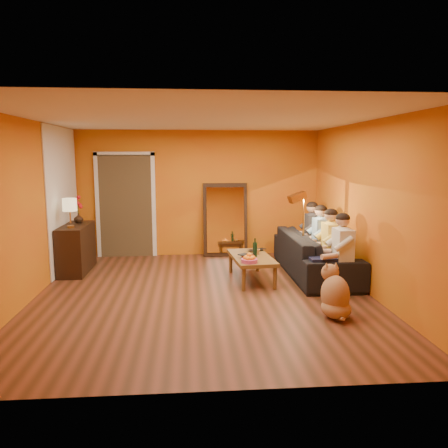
{
  "coord_description": "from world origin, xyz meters",
  "views": [
    {
      "loc": [
        -0.21,
        -6.35,
        2.07
      ],
      "look_at": [
        0.35,
        0.5,
        1.0
      ],
      "focal_mm": 35.0,
      "sensor_mm": 36.0,
      "label": 1
    }
  ],
  "objects": [
    {
      "name": "dog",
      "position": [
        1.68,
        -1.04,
        0.35
      ],
      "size": [
        0.42,
        0.62,
        0.7
      ],
      "primitive_type": null,
      "rotation": [
        0.0,
        0.0,
        -0.07
      ],
      "color": "#B0774F",
      "rests_on": "floor"
    },
    {
      "name": "flowers",
      "position": [
        -2.24,
        1.8,
        1.23
      ],
      "size": [
        0.17,
        0.17,
        0.51
      ],
      "primitive_type": null,
      "color": "red",
      "rests_on": "vase"
    },
    {
      "name": "sofa",
      "position": [
        2.0,
        1.0,
        0.36
      ],
      "size": [
        2.49,
        0.98,
        0.73
      ],
      "primitive_type": "imported",
      "rotation": [
        0.0,
        0.0,
        1.57
      ],
      "color": "black",
      "rests_on": "floor"
    },
    {
      "name": "mirror_glass",
      "position": [
        0.55,
        2.59,
        0.76
      ],
      "size": [
        0.78,
        0.21,
        1.35
      ],
      "primitive_type": "cube",
      "rotation": [
        -0.14,
        0.0,
        0.0
      ],
      "color": "white",
      "rests_on": "mirror_frame"
    },
    {
      "name": "person_far_left",
      "position": [
        2.13,
        -0.0,
        0.61
      ],
      "size": [
        0.7,
        0.44,
        1.22
      ],
      "primitive_type": null,
      "color": "beige",
      "rests_on": "sofa"
    },
    {
      "name": "white_accent",
      "position": [
        -2.48,
        1.75,
        1.3
      ],
      "size": [
        0.02,
        1.9,
        2.58
      ],
      "primitive_type": "cube",
      "color": "white",
      "rests_on": "wall_left"
    },
    {
      "name": "laptop",
      "position": [
        1.01,
        1.05,
        0.43
      ],
      "size": [
        0.41,
        0.36,
        0.03
      ],
      "primitive_type": "imported",
      "rotation": [
        0.0,
        0.0,
        0.51
      ],
      "color": "black",
      "rests_on": "coffee_table"
    },
    {
      "name": "tumbler",
      "position": [
        0.95,
        0.82,
        0.46
      ],
      "size": [
        0.1,
        0.1,
        0.09
      ],
      "primitive_type": "imported",
      "rotation": [
        0.0,
        0.0,
        -0.08
      ],
      "color": "#B27F3F",
      "rests_on": "coffee_table"
    },
    {
      "name": "door_header",
      "position": [
        -1.5,
        2.71,
        2.12
      ],
      "size": [
        1.22,
        0.06,
        0.08
      ],
      "primitive_type": "cube",
      "color": "white",
      "rests_on": "wall_back"
    },
    {
      "name": "doorway_recess",
      "position": [
        -1.5,
        2.83,
        1.05
      ],
      "size": [
        1.06,
        0.3,
        2.1
      ],
      "primitive_type": "cube",
      "color": "#3F2D19",
      "rests_on": "floor"
    },
    {
      "name": "book_mid",
      "position": [
        0.66,
        0.51,
        0.45
      ],
      "size": [
        0.2,
        0.28,
        0.02
      ],
      "primitive_type": "imported",
      "rotation": [
        0.0,
        0.0,
        0.02
      ],
      "color": "red",
      "rests_on": "book_lower"
    },
    {
      "name": "person_mid_right",
      "position": [
        2.13,
        1.1,
        0.61
      ],
      "size": [
        0.7,
        0.44,
        1.22
      ],
      "primitive_type": null,
      "color": "#95C1E6",
      "rests_on": "sofa"
    },
    {
      "name": "room_shell",
      "position": [
        0.0,
        0.37,
        1.3
      ],
      "size": [
        5.0,
        5.5,
        2.6
      ],
      "color": "brown",
      "rests_on": "ground"
    },
    {
      "name": "sideboard",
      "position": [
        -2.24,
        1.55,
        0.42
      ],
      "size": [
        0.44,
        1.18,
        0.85
      ],
      "primitive_type": "cube",
      "color": "black",
      "rests_on": "floor"
    },
    {
      "name": "person_mid_left",
      "position": [
        2.13,
        0.55,
        0.61
      ],
      "size": [
        0.7,
        0.44,
        1.22
      ],
      "primitive_type": null,
      "color": "#E5C54C",
      "rests_on": "sofa"
    },
    {
      "name": "table_lamp",
      "position": [
        -2.24,
        1.25,
        1.1
      ],
      "size": [
        0.24,
        0.24,
        0.51
      ],
      "primitive_type": null,
      "color": "beige",
      "rests_on": "sideboard"
    },
    {
      "name": "coffee_table",
      "position": [
        0.83,
        0.7,
        0.21
      ],
      "size": [
        0.72,
        1.27,
        0.42
      ],
      "primitive_type": null,
      "rotation": [
        0.0,
        0.0,
        0.09
      ],
      "color": "brown",
      "rests_on": "floor"
    },
    {
      "name": "wine_bottle",
      "position": [
        0.88,
        0.65,
        0.58
      ],
      "size": [
        0.07,
        0.07,
        0.31
      ],
      "primitive_type": "cylinder",
      "color": "black",
      "rests_on": "coffee_table"
    },
    {
      "name": "fruit_bowl",
      "position": [
        0.73,
        0.25,
        0.5
      ],
      "size": [
        0.26,
        0.26,
        0.16
      ],
      "primitive_type": null,
      "color": "#C14479",
      "rests_on": "coffee_table"
    },
    {
      "name": "book_upper",
      "position": [
        0.65,
        0.49,
        0.47
      ],
      "size": [
        0.27,
        0.28,
        0.02
      ],
      "primitive_type": "imported",
      "rotation": [
        0.0,
        0.0,
        0.68
      ],
      "color": "black",
      "rests_on": "book_mid"
    },
    {
      "name": "book_lower",
      "position": [
        0.65,
        0.5,
        0.43
      ],
      "size": [
        0.18,
        0.24,
        0.02
      ],
      "primitive_type": "imported",
      "rotation": [
        0.0,
        0.0,
        0.01
      ],
      "color": "black",
      "rests_on": "coffee_table"
    },
    {
      "name": "floor_lamp",
      "position": [
        1.76,
        0.92,
        0.72
      ],
      "size": [
        0.33,
        0.28,
        1.44
      ],
      "primitive_type": null,
      "rotation": [
        0.0,
        0.0,
        0.15
      ],
      "color": "#B17934",
      "rests_on": "floor"
    },
    {
      "name": "person_far_right",
      "position": [
        2.13,
        1.65,
        0.61
      ],
      "size": [
        0.7,
        0.44,
        1.22
      ],
      "primitive_type": null,
      "color": "#333338",
      "rests_on": "sofa"
    },
    {
      "name": "door_jamb_right",
      "position": [
        -0.93,
        2.71,
        1.05
      ],
      "size": [
        0.08,
        0.06,
        2.2
      ],
      "primitive_type": "cube",
      "color": "white",
      "rests_on": "wall_back"
    },
    {
      "name": "vase",
      "position": [
        -2.24,
        1.8,
        0.94
      ],
      "size": [
        0.17,
        0.17,
        0.18
      ],
      "primitive_type": "imported",
      "color": "black",
      "rests_on": "sideboard"
    },
    {
      "name": "door_jamb_left",
      "position": [
        -2.07,
        2.71,
        1.05
      ],
      "size": [
        0.08,
        0.06,
        2.2
      ],
      "primitive_type": "cube",
      "color": "white",
      "rests_on": "wall_back"
    },
    {
      "name": "mirror_frame",
      "position": [
        0.55,
        2.63,
        0.76
      ],
      "size": [
        0.92,
        0.27,
        1.51
      ],
      "primitive_type": "cube",
      "rotation": [
        -0.14,
        0.0,
        0.0
      ],
      "color": "black",
      "rests_on": "floor"
    }
  ]
}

